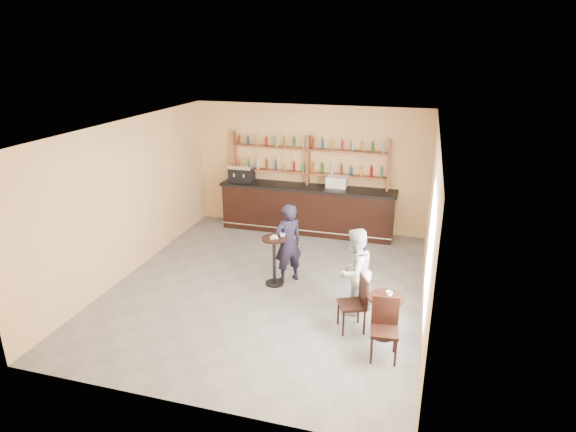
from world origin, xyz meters
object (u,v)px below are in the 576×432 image
(espresso_machine, at_px, (242,173))
(pedestal_table, at_px, (274,261))
(chair_west, at_px, (352,304))
(bar_counter, at_px, (307,209))
(pastry_case, at_px, (337,183))
(cafe_table, at_px, (384,317))
(patron_second, at_px, (354,272))
(chair_south, at_px, (384,331))
(man_main, at_px, (288,243))

(espresso_machine, bearing_deg, pedestal_table, -61.36)
(espresso_machine, distance_m, chair_west, 5.61)
(bar_counter, height_order, pastry_case, pastry_case)
(pedestal_table, distance_m, cafe_table, 2.63)
(espresso_machine, bearing_deg, bar_counter, -2.52)
(espresso_machine, bearing_deg, patron_second, -48.64)
(pastry_case, bearing_deg, espresso_machine, 176.34)
(pedestal_table, xyz_separation_m, chair_south, (2.35, -1.87, -0.02))
(bar_counter, distance_m, pedestal_table, 3.01)
(cafe_table, relative_size, chair_south, 0.76)
(bar_counter, height_order, chair_south, bar_counter)
(bar_counter, xyz_separation_m, pastry_case, (0.75, 0.00, 0.76))
(bar_counter, distance_m, man_main, 2.79)
(bar_counter, bearing_deg, chair_west, -66.86)
(chair_south, bearing_deg, pastry_case, 102.97)
(pastry_case, xyz_separation_m, patron_second, (0.99, -3.64, -0.56))
(pedestal_table, distance_m, chair_south, 3.00)
(pedestal_table, relative_size, patron_second, 0.63)
(cafe_table, bearing_deg, patron_second, 133.94)
(espresso_machine, relative_size, man_main, 0.38)
(pedestal_table, height_order, cafe_table, pedestal_table)
(espresso_machine, xyz_separation_m, patron_second, (3.50, -3.64, -0.63))
(pastry_case, bearing_deg, chair_south, -74.90)
(pedestal_table, bearing_deg, pastry_case, 77.10)
(pedestal_table, relative_size, chair_south, 1.04)
(pastry_case, xyz_separation_m, chair_south, (1.66, -4.88, -0.88))
(man_main, bearing_deg, cafe_table, 102.24)
(pedestal_table, xyz_separation_m, man_main, (0.22, 0.24, 0.32))
(bar_counter, distance_m, pastry_case, 1.07)
(espresso_machine, relative_size, cafe_table, 0.84)
(pedestal_table, bearing_deg, chair_west, -34.92)
(espresso_machine, xyz_separation_m, pedestal_table, (1.82, -3.01, -0.93))
(pastry_case, bearing_deg, man_main, -103.29)
(cafe_table, xyz_separation_m, patron_second, (-0.61, 0.64, 0.44))
(cafe_table, distance_m, chair_west, 0.56)
(cafe_table, bearing_deg, pastry_case, 110.59)
(pedestal_table, xyz_separation_m, patron_second, (1.68, -0.63, 0.30))
(chair_west, bearing_deg, pedestal_table, -148.39)
(pastry_case, xyz_separation_m, pedestal_table, (-0.69, -3.01, -0.86))
(bar_counter, xyz_separation_m, chair_south, (2.41, -4.88, -0.12))
(bar_counter, bearing_deg, cafe_table, -61.15)
(man_main, bearing_deg, espresso_machine, -95.47)
(bar_counter, height_order, pedestal_table, bar_counter)
(man_main, distance_m, chair_west, 2.14)
(bar_counter, xyz_separation_m, cafe_table, (2.36, -4.28, -0.24))
(espresso_machine, distance_m, patron_second, 5.09)
(bar_counter, relative_size, patron_second, 2.78)
(bar_counter, relative_size, man_main, 2.72)
(chair_west, bearing_deg, cafe_table, 61.34)
(espresso_machine, bearing_deg, pastry_case, -2.52)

